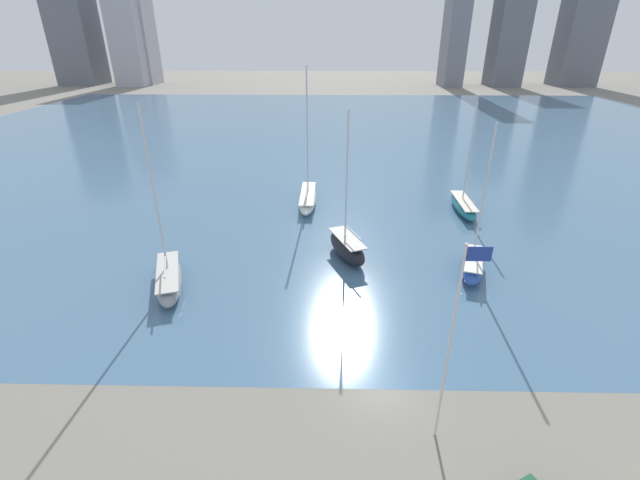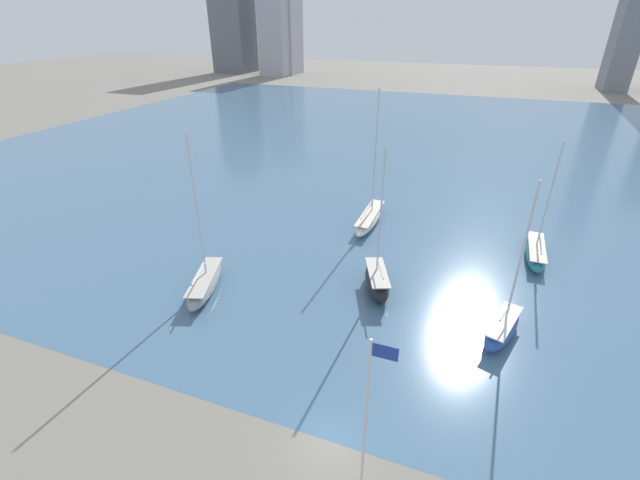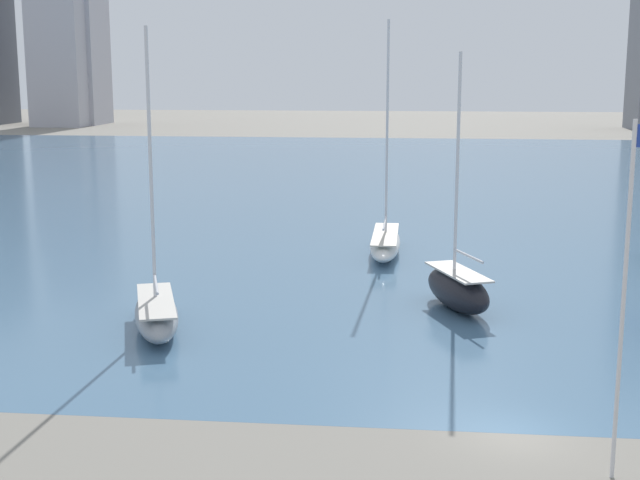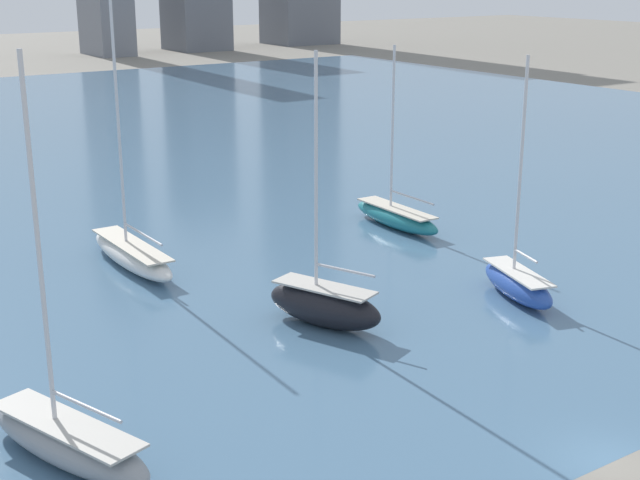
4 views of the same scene
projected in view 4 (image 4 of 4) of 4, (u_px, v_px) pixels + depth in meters
ground_plane at (611, 463)px, 33.17m from camera, size 500.00×500.00×0.00m
harbor_water at (35, 155)px, 88.62m from camera, size 180.00×140.00×0.00m
sailboat_gray at (67, 439)px, 33.02m from camera, size 4.80×8.99×15.12m
sailboat_blue at (518, 282)px, 49.52m from camera, size 3.79×7.00×13.37m
sailboat_white at (132, 253)px, 54.82m from camera, size 2.14×10.83×16.42m
sailboat_black at (324, 304)px, 45.63m from camera, size 4.41×6.96×13.96m
sailboat_teal at (396, 216)px, 63.31m from camera, size 2.21×9.02×12.74m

